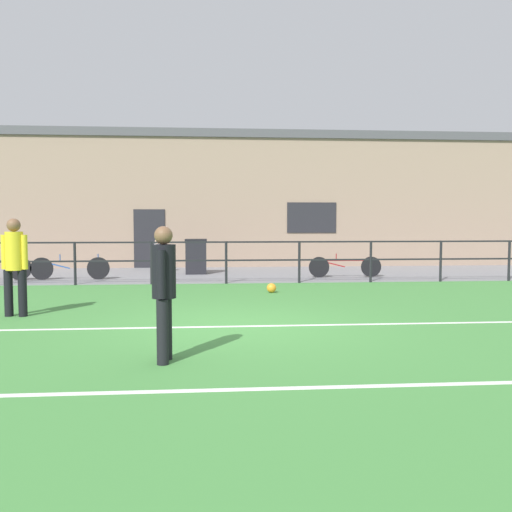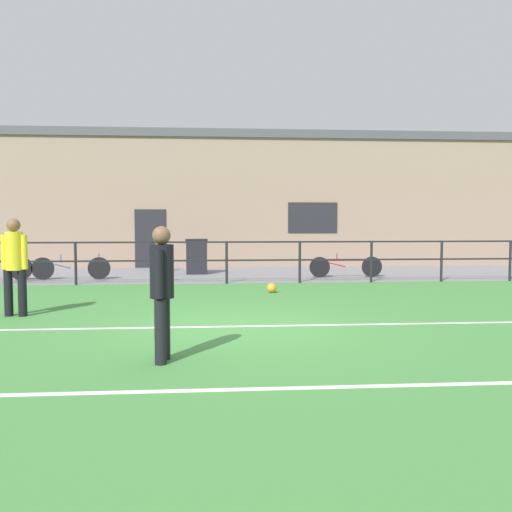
% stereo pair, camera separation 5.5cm
% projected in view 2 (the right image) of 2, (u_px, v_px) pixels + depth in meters
% --- Properties ---
extents(ground, '(60.00, 44.00, 0.04)m').
position_uv_depth(ground, '(237.00, 327.00, 9.02)').
color(ground, '#42843D').
extents(field_line_touchline, '(36.00, 0.11, 0.00)m').
position_uv_depth(field_line_touchline, '(237.00, 326.00, 8.96)').
color(field_line_touchline, white).
rests_on(field_line_touchline, ground).
extents(field_line_hash, '(36.00, 0.11, 0.00)m').
position_uv_depth(field_line_hash, '(251.00, 389.00, 5.64)').
color(field_line_hash, white).
rests_on(field_line_hash, ground).
extents(pavement_strip, '(48.00, 5.00, 0.02)m').
position_uv_depth(pavement_strip, '(225.00, 274.00, 17.47)').
color(pavement_strip, slate).
rests_on(pavement_strip, ground).
extents(perimeter_fence, '(36.07, 0.07, 1.15)m').
position_uv_depth(perimeter_fence, '(227.00, 256.00, 14.94)').
color(perimeter_fence, black).
rests_on(perimeter_fence, ground).
extents(clubhouse_facade, '(28.00, 2.56, 4.97)m').
position_uv_depth(clubhouse_facade, '(222.00, 200.00, 20.99)').
color(clubhouse_facade, gray).
rests_on(clubhouse_facade, ground).
extents(player_goalkeeper, '(0.29, 0.45, 1.65)m').
position_uv_depth(player_goalkeeper, '(162.00, 285.00, 6.68)').
color(player_goalkeeper, black).
rests_on(player_goalkeeper, ground).
extents(player_striker, '(0.48, 0.31, 1.75)m').
position_uv_depth(player_striker, '(14.00, 261.00, 9.86)').
color(player_striker, black).
rests_on(player_striker, ground).
extents(soccer_ball_match, '(0.23, 0.23, 0.23)m').
position_uv_depth(soccer_ball_match, '(272.00, 288.00, 13.11)').
color(soccer_ball_match, orange).
rests_on(soccer_ball_match, ground).
extents(spectator_child, '(0.29, 0.19, 1.07)m').
position_uv_depth(spectator_child, '(158.00, 254.00, 18.02)').
color(spectator_child, '#232D4C').
rests_on(spectator_child, pavement_strip).
extents(bicycle_parked_0, '(2.19, 0.04, 0.71)m').
position_uv_depth(bicycle_parked_0, '(346.00, 266.00, 16.44)').
color(bicycle_parked_0, black).
rests_on(bicycle_parked_0, pavement_strip).
extents(bicycle_parked_2, '(2.22, 0.04, 0.74)m').
position_uv_depth(bicycle_parked_2, '(71.00, 268.00, 15.80)').
color(bicycle_parked_2, black).
rests_on(bicycle_parked_2, pavement_strip).
extents(trash_bin_0, '(0.68, 0.58, 1.10)m').
position_uv_depth(trash_bin_0, '(197.00, 256.00, 17.47)').
color(trash_bin_0, black).
rests_on(trash_bin_0, pavement_strip).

